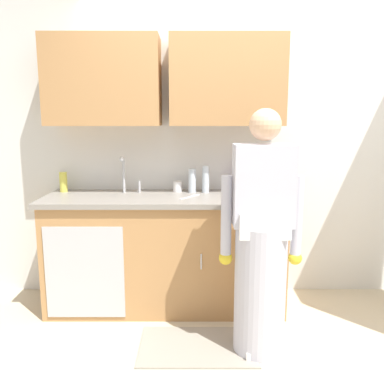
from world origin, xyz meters
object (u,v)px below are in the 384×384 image
Objects in this scene: bottle_cleaner_spray at (270,179)px; cup_by_sink at (178,187)px; person_at_sink at (262,253)px; bottle_soap at (207,179)px; bottle_water_short at (64,182)px; knife_on_counter at (190,197)px; bottle_water_tall at (193,181)px; bottle_dish_liquid at (240,176)px; sink at (127,197)px.

bottle_cleaner_spray is 2.48× the size of cup_by_sink.
bottle_soap is at bearing 112.23° from person_at_sink.
bottle_cleaner_spray is (0.54, 0.05, -0.01)m from bottle_soap.
bottle_water_short reaches higher than cup_by_sink.
bottle_water_short is 1.11m from knife_on_counter.
bottle_dish_liquid is (0.40, 0.06, 0.03)m from bottle_water_tall.
bottle_soap reaches higher than cup_by_sink.
bottle_soap is at bearing -175.56° from knife_on_counter.
cup_by_sink is at bearing -118.31° from knife_on_counter.
bottle_soap is 0.26m from knife_on_counter.
cup_by_sink is 0.27m from knife_on_counter.
bottle_water_short is 1.76m from bottle_cleaner_spray.
bottle_cleaner_spray is at bearing 148.82° from knife_on_counter.
bottle_dish_liquid is at bearing 0.90° from bottle_water_short.
bottle_cleaner_spray is 0.73m from knife_on_counter.
sink is at bearing -167.76° from bottle_dish_liquid.
cup_by_sink is (-0.13, 0.05, -0.06)m from bottle_water_tall.
person_at_sink reaches higher than sink.
sink is at bearing -170.95° from bottle_cleaner_spray.
bottle_water_tall is 1.10m from bottle_water_short.
sink is 2.32× the size of bottle_cleaner_spray.
cup_by_sink is (-0.52, -0.01, -0.09)m from bottle_dish_liquid.
person_at_sink is 8.00× the size of bottle_water_tall.
bottle_dish_liquid is 1.10× the size of knife_on_counter.
knife_on_counter is (1.08, -0.24, -0.08)m from bottle_water_short.
person_at_sink reaches higher than bottle_cleaner_spray.
sink reaches higher than bottle_cleaner_spray.
person_at_sink is at bearing -61.44° from bottle_water_tall.
bottle_water_tall is at bearing 15.12° from sink.
person_at_sink is 6.14× the size of bottle_dish_liquid.
bottle_water_tall is at bearing -20.53° from cup_by_sink.
bottle_dish_liquid is 1.15× the size of bottle_soap.
bottle_dish_liquid is 0.51m from knife_on_counter.
sink is 0.52m from knife_on_counter.
bottle_water_tall is 0.77× the size of bottle_dish_liquid.
person_at_sink is at bearing 75.72° from knife_on_counter.
bottle_cleaner_spray is at bearing 3.94° from bottle_water_tall.
bottle_dish_liquid is at bearing 8.28° from bottle_water_tall.
bottle_soap is at bearing 12.14° from sink.
bottle_soap is at bearing -174.72° from bottle_cleaner_spray.
person_at_sink reaches higher than bottle_water_short.
cup_by_sink is at bearing 123.35° from person_at_sink.
bottle_water_short is 1.50m from bottle_dish_liquid.
person_at_sink reaches higher than bottle_dish_liquid.
bottle_water_tall is 0.66m from bottle_cleaner_spray.
sink reaches higher than cup_by_sink.
knife_on_counter is at bearing -95.69° from bottle_water_tall.
cup_by_sink is (0.41, 0.19, 0.06)m from sink.
sink reaches higher than bottle_dish_liquid.
person_at_sink is at bearing -34.70° from sink.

